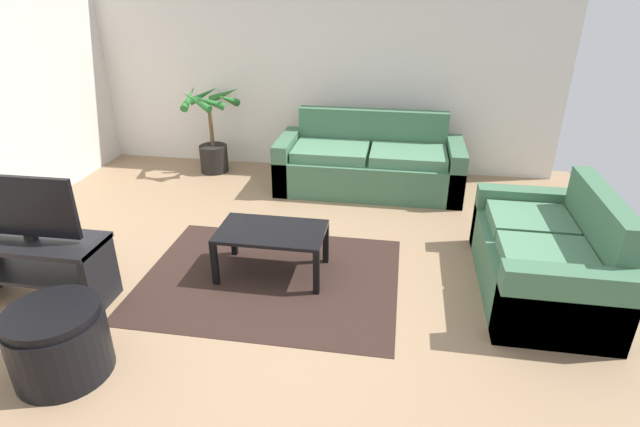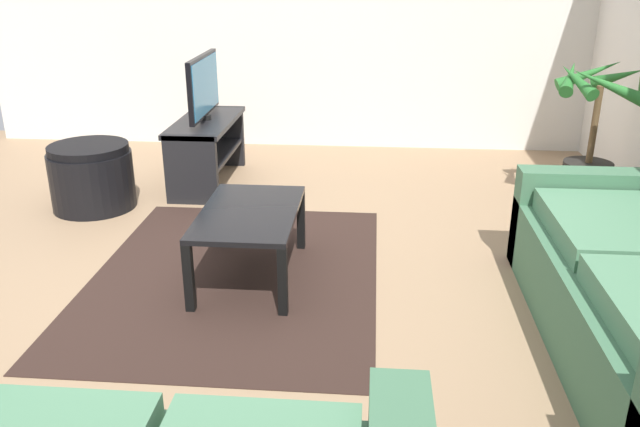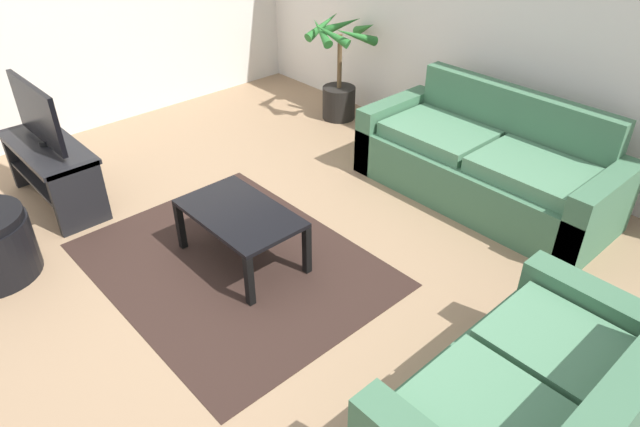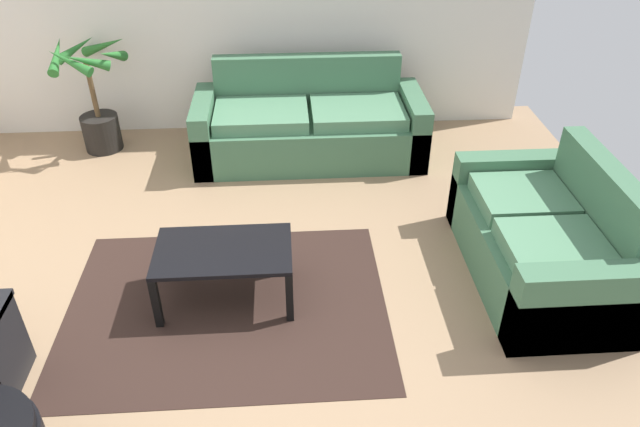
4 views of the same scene
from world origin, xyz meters
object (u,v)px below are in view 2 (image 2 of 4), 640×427
ottoman (92,177)px  potted_palm (591,146)px  tv (204,86)px  tv_stand (207,142)px  coffee_table (249,220)px

ottoman → potted_palm: bearing=94.9°
tv → potted_palm: potted_palm is taller
tv_stand → ottoman: bearing=-48.1°
tv → potted_palm: bearing=83.7°
tv_stand → ottoman: size_ratio=1.77×
ottoman → tv: bearing=131.8°
tv_stand → ottoman: 0.99m
tv_stand → coffee_table: size_ratio=1.20×
tv → ottoman: size_ratio=1.38×
tv_stand → coffee_table: (1.72, 0.68, 0.01)m
ottoman → coffee_table: bearing=53.1°
coffee_table → potted_palm: potted_palm is taller
coffee_table → ottoman: size_ratio=1.48×
potted_palm → ottoman: (0.32, -3.75, -0.24)m
coffee_table → tv: bearing=-158.4°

